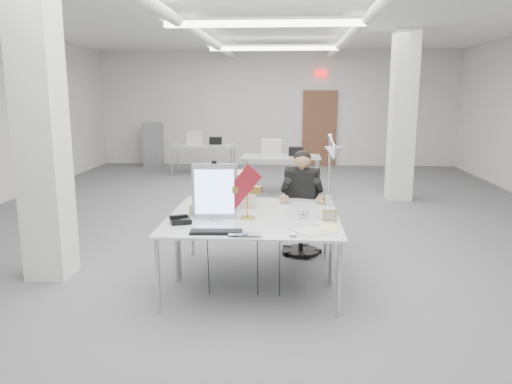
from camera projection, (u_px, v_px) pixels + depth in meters
room_shell at (267, 117)px, 7.29m from camera, size 10.04×14.04×3.24m
desk_main at (250, 227)px, 4.90m from camera, size 1.80×0.90×0.02m
desk_second at (257, 207)px, 5.78m from camera, size 1.80×0.90×0.02m
bg_desk_a at (281, 157)px, 10.27m from camera, size 1.60×0.80×0.02m
bg_desk_b at (203, 145)px, 12.55m from camera, size 1.60×0.80×0.02m
filing_cabinet at (153, 144)px, 14.11m from camera, size 0.45×0.55×1.20m
office_chair at (301, 210)px, 6.34m from camera, size 0.69×0.69×1.14m
seated_person at (302, 186)px, 6.23m from camera, size 0.61×0.69×0.88m
monitor at (215, 191)px, 5.14m from camera, size 0.47×0.09×0.58m
pennant at (242, 187)px, 5.07m from camera, size 0.43×0.17×0.49m
keyboard at (216, 232)px, 4.65m from camera, size 0.50×0.19×0.02m
laptop at (245, 236)px, 4.52m from camera, size 0.31×0.20×0.02m
mouse at (293, 235)px, 4.54m from camera, size 0.10×0.08×0.03m
bankers_lamp at (248, 204)px, 5.17m from camera, size 0.27×0.13×0.30m
desk_phone at (181, 221)px, 5.00m from camera, size 0.25×0.24×0.05m
picture_frame_left at (196, 211)px, 5.28m from camera, size 0.15×0.05×0.11m
picture_frame_right at (330, 216)px, 5.06m from camera, size 0.15×0.04×0.12m
desk_clock at (303, 214)px, 5.19m from camera, size 0.10×0.05×0.10m
paper_stack_a at (309, 232)px, 4.69m from camera, size 0.36×0.39×0.01m
paper_stack_b at (328, 228)px, 4.80m from camera, size 0.20×0.26×0.01m
paper_stack_c at (323, 223)px, 5.01m from camera, size 0.22×0.17×0.01m
beige_monitor at (237, 189)px, 5.76m from camera, size 0.47×0.45×0.39m
architect_lamp at (331, 165)px, 5.49m from camera, size 0.38×0.81×1.01m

